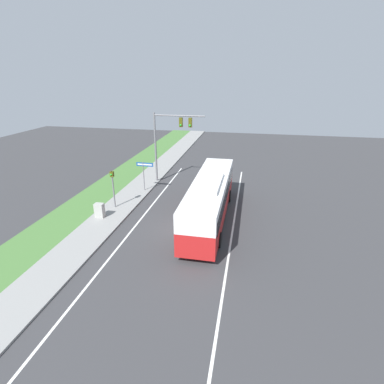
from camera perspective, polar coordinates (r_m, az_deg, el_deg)
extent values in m
plane|color=#38383A|center=(22.01, -1.85, -7.25)|extent=(80.00, 80.00, 0.00)
cube|color=gray|center=(24.03, -16.47, -5.42)|extent=(2.80, 80.00, 0.12)
cube|color=#477538|center=(25.62, -22.86, -4.58)|extent=(3.60, 80.00, 0.10)
cube|color=silver|center=(23.01, -10.67, -6.26)|extent=(0.14, 30.00, 0.01)
cube|color=silver|center=(21.56, 7.60, -8.09)|extent=(0.14, 30.00, 0.01)
cube|color=red|center=(23.07, 3.42, -2.55)|extent=(2.44, 12.43, 1.56)
cube|color=white|center=(22.53, 3.49, 0.74)|extent=(2.44, 12.43, 1.27)
cube|color=black|center=(22.69, 3.47, -0.30)|extent=(2.48, 11.44, 0.96)
cube|color=white|center=(21.41, 3.19, 1.76)|extent=(1.71, 4.35, 0.24)
cylinder|color=black|center=(27.01, 2.10, -0.40)|extent=(0.28, 1.03, 1.03)
cylinder|color=black|center=(26.76, 7.05, -0.76)|extent=(0.28, 1.03, 1.03)
cylinder|color=black|center=(20.18, -1.54, -8.42)|extent=(0.28, 1.03, 1.03)
cylinder|color=black|center=(19.85, 5.15, -9.06)|extent=(0.28, 1.03, 1.03)
cylinder|color=slate|center=(30.95, -6.95, 8.25)|extent=(0.20, 0.20, 7.13)
cylinder|color=slate|center=(29.68, -2.47, 14.32)|extent=(5.04, 0.14, 0.14)
cube|color=#47470F|center=(29.72, -2.12, 13.13)|extent=(0.32, 0.28, 0.90)
sphere|color=#1ED838|center=(29.59, -2.20, 12.61)|extent=(0.18, 0.18, 0.18)
cube|color=#47470F|center=(29.52, -0.33, 13.09)|extent=(0.32, 0.28, 0.90)
sphere|color=#1ED838|center=(29.39, -0.41, 12.56)|extent=(0.18, 0.18, 0.18)
cylinder|color=slate|center=(25.64, -14.72, 0.33)|extent=(0.12, 0.12, 3.26)
cube|color=#47470F|center=(25.19, -15.02, 3.32)|extent=(0.28, 0.24, 0.44)
sphere|color=#1ED838|center=(25.06, -15.16, 3.21)|extent=(0.14, 0.14, 0.14)
cylinder|color=slate|center=(28.94, -9.16, 2.87)|extent=(0.08, 0.08, 2.94)
cube|color=#19478C|center=(28.52, -9.00, 5.20)|extent=(1.65, 0.03, 0.37)
cube|color=white|center=(28.51, -9.01, 5.19)|extent=(1.40, 0.01, 0.13)
cube|color=#A8A8A3|center=(24.49, -17.20, -3.35)|extent=(0.70, 0.49, 1.13)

